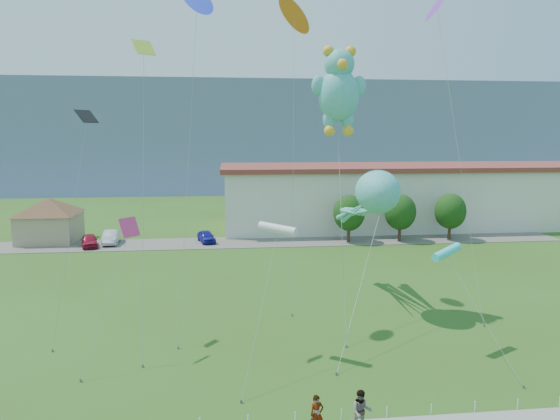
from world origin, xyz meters
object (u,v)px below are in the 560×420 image
object	(u,v)px
pavilion	(49,216)
parked_car_red	(89,241)
teddy_bear_kite	(339,89)
pedestrian_left	(317,414)
octopus_kite	(372,201)
parked_car_silver	(111,237)
warehouse	(446,194)
parked_car_blue	(206,236)
pedestrian_right	(361,411)

from	to	relation	value
pavilion	parked_car_red	xyz separation A→B (m)	(5.26, -3.56, -2.29)
teddy_bear_kite	parked_car_red	bearing A→B (deg)	136.80
pedestrian_left	octopus_kite	xyz separation A→B (m)	(6.48, 14.91, 6.72)
parked_car_red	parked_car_silver	world-z (taller)	parked_car_silver
parked_car_red	teddy_bear_kite	distance (m)	34.27
parked_car_red	pedestrian_left	bearing A→B (deg)	-79.98
octopus_kite	warehouse	bearing A→B (deg)	57.71
pavilion	pedestrian_left	distance (m)	46.73
parked_car_red	octopus_kite	distance (m)	33.81
pavilion	teddy_bear_kite	bearing A→B (deg)	-41.66
pavilion	pedestrian_left	size ratio (longest dim) A/B	5.86
parked_car_red	octopus_kite	xyz separation A→B (m)	(24.99, -21.71, 6.87)
pedestrian_left	parked_car_red	size ratio (longest dim) A/B	0.40
pedestrian_left	parked_car_blue	xyz separation A→B (m)	(-5.92, 37.69, -0.18)
pedestrian_left	octopus_kite	bearing A→B (deg)	57.88
pavilion	teddy_bear_kite	size ratio (longest dim) A/B	0.51
octopus_kite	parked_car_silver	bearing A→B (deg)	134.79
pedestrian_right	teddy_bear_kite	distance (m)	21.19
parked_car_red	teddy_bear_kite	world-z (taller)	teddy_bear_kite
parked_car_red	octopus_kite	size ratio (longest dim) A/B	0.25
parked_car_red	parked_car_blue	xyz separation A→B (m)	(12.59, 1.07, -0.03)
parked_car_blue	parked_car_red	bearing A→B (deg)	169.02
teddy_bear_kite	warehouse	bearing A→B (deg)	54.36
pavilion	parked_car_blue	world-z (taller)	pavilion
pavilion	warehouse	bearing A→B (deg)	6.84
pedestrian_left	warehouse	bearing A→B (deg)	51.77
parked_car_silver	teddy_bear_kite	bearing A→B (deg)	-52.09
pedestrian_right	parked_car_silver	xyz separation A→B (m)	(-18.33, 38.27, -0.19)
teddy_bear_kite	octopus_kite	bearing A→B (deg)	-10.71
pedestrian_left	pedestrian_right	distance (m)	1.82
pavilion	octopus_kite	xyz separation A→B (m)	(30.24, -25.27, 4.58)
pedestrian_right	teddy_bear_kite	size ratio (longest dim) A/B	0.10
pedestrian_right	octopus_kite	xyz separation A→B (m)	(4.68, 15.09, 6.61)
pedestrian_right	teddy_bear_kite	bearing A→B (deg)	89.85
pedestrian_right	parked_car_red	distance (m)	42.04
pavilion	parked_car_silver	distance (m)	7.85
pedestrian_left	parked_car_red	bearing A→B (deg)	108.18
parked_car_silver	pavilion	bearing A→B (deg)	159.52
pavilion	parked_car_red	size ratio (longest dim) A/B	2.33
warehouse	pedestrian_right	xyz separation A→B (m)	(-24.43, -46.36, -3.14)
parked_car_silver	octopus_kite	xyz separation A→B (m)	(23.01, -23.18, 6.81)
parked_car_silver	octopus_kite	bearing A→B (deg)	-49.57
pavilion	pedestrian_left	bearing A→B (deg)	-59.40
pedestrian_left	parked_car_red	distance (m)	41.03
warehouse	pedestrian_left	bearing A→B (deg)	-119.60
parked_car_red	parked_car_silver	bearing A→B (deg)	19.78
octopus_kite	teddy_bear_kite	xyz separation A→B (m)	(-2.34, 0.44, 7.60)
pavilion	teddy_bear_kite	xyz separation A→B (m)	(27.90, -24.82, 12.18)
parked_car_blue	pedestrian_right	bearing A→B (deg)	-94.30
warehouse	parked_car_blue	xyz separation A→B (m)	(-32.16, -8.49, -3.42)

